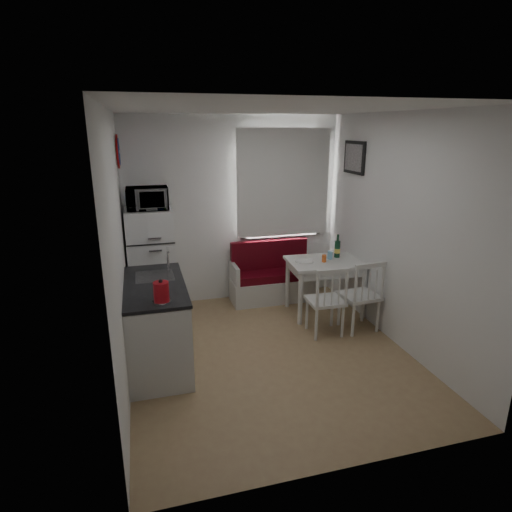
{
  "coord_description": "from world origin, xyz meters",
  "views": [
    {
      "loc": [
        -1.28,
        -4.06,
        2.44
      ],
      "look_at": [
        -0.02,
        0.5,
        1.0
      ],
      "focal_mm": 30.0,
      "sensor_mm": 36.0,
      "label": 1
    }
  ],
  "objects": [
    {
      "name": "ceiling",
      "position": [
        0.0,
        0.0,
        2.6
      ],
      "size": [
        3.0,
        3.5,
        0.02
      ],
      "primitive_type": "cube",
      "color": "white",
      "rests_on": "wall_back"
    },
    {
      "name": "wall_left",
      "position": [
        -1.5,
        0.0,
        1.3
      ],
      "size": [
        0.02,
        3.5,
        2.6
      ],
      "primitive_type": "cube",
      "color": "white",
      "rests_on": "floor"
    },
    {
      "name": "drinking_glass_blue",
      "position": [
        1.12,
        0.93,
        0.8
      ],
      "size": [
        0.07,
        0.07,
        0.11
      ],
      "primitive_type": "cylinder",
      "color": "#8CCCEE",
      "rests_on": "dining_table"
    },
    {
      "name": "chair_right",
      "position": [
        1.25,
        0.22,
        0.57
      ],
      "size": [
        0.46,
        0.44,
        0.49
      ],
      "rotation": [
        0.0,
        0.0,
        0.07
      ],
      "color": "silver",
      "rests_on": "floor"
    },
    {
      "name": "window",
      "position": [
        0.7,
        1.72,
        1.62
      ],
      "size": [
        1.22,
        0.06,
        1.47
      ],
      "primitive_type": "cube",
      "color": "silver",
      "rests_on": "wall_back"
    },
    {
      "name": "floor",
      "position": [
        0.0,
        0.0,
        0.0
      ],
      "size": [
        3.0,
        3.5,
        0.02
      ],
      "primitive_type": "cube",
      "color": "#9E7B54",
      "rests_on": "ground"
    },
    {
      "name": "curtain",
      "position": [
        0.7,
        1.65,
        1.68
      ],
      "size": [
        1.35,
        0.02,
        1.5
      ],
      "primitive_type": "cube",
      "color": "white",
      "rests_on": "wall_back"
    },
    {
      "name": "plate",
      "position": [
        0.74,
        0.9,
        0.75
      ],
      "size": [
        0.24,
        0.24,
        0.02
      ],
      "primitive_type": "cylinder",
      "color": "white",
      "rests_on": "dining_table"
    },
    {
      "name": "drinking_glass_orange",
      "position": [
        0.99,
        0.83,
        0.79
      ],
      "size": [
        0.06,
        0.06,
        0.1
      ],
      "primitive_type": "cylinder",
      "color": "orange",
      "rests_on": "dining_table"
    },
    {
      "name": "wall_back",
      "position": [
        0.0,
        1.75,
        1.3
      ],
      "size": [
        3.0,
        0.02,
        2.6
      ],
      "primitive_type": "cube",
      "color": "white",
      "rests_on": "floor"
    },
    {
      "name": "dining_table",
      "position": [
        1.04,
        0.88,
        0.66
      ],
      "size": [
        1.02,
        0.74,
        0.74
      ],
      "rotation": [
        0.0,
        0.0,
        -0.05
      ],
      "color": "silver",
      "rests_on": "floor"
    },
    {
      "name": "wall_sign",
      "position": [
        -1.47,
        1.45,
        2.15
      ],
      "size": [
        0.03,
        0.4,
        0.4
      ],
      "primitive_type": "cylinder",
      "rotation": [
        0.0,
        1.57,
        0.0
      ],
      "color": "navy",
      "rests_on": "wall_left"
    },
    {
      "name": "wine_bottle",
      "position": [
        1.25,
        0.98,
        0.9
      ],
      "size": [
        0.08,
        0.08,
        0.31
      ],
      "primitive_type": null,
      "color": "#133D24",
      "rests_on": "dining_table"
    },
    {
      "name": "kettle",
      "position": [
        -1.15,
        -0.38,
        1.01
      ],
      "size": [
        0.17,
        0.17,
        0.22
      ],
      "primitive_type": "cylinder",
      "color": "#AF0E18",
      "rests_on": "kitchen_counter"
    },
    {
      "name": "microwave",
      "position": [
        -1.18,
        1.35,
        1.59
      ],
      "size": [
        0.5,
        0.34,
        0.28
      ],
      "primitive_type": "imported",
      "color": "white",
      "rests_on": "fridge"
    },
    {
      "name": "wall_front",
      "position": [
        0.0,
        -1.75,
        1.3
      ],
      "size": [
        3.0,
        0.02,
        2.6
      ],
      "primitive_type": "cube",
      "color": "white",
      "rests_on": "floor"
    },
    {
      "name": "kitchen_counter",
      "position": [
        -1.2,
        0.16,
        0.46
      ],
      "size": [
        0.62,
        1.32,
        1.16
      ],
      "color": "silver",
      "rests_on": "floor"
    },
    {
      "name": "bench",
      "position": [
        0.5,
        1.51,
        0.28
      ],
      "size": [
        1.2,
        0.46,
        0.86
      ],
      "color": "silver",
      "rests_on": "floor"
    },
    {
      "name": "picture_frame",
      "position": [
        1.48,
        1.1,
        2.05
      ],
      "size": [
        0.04,
        0.52,
        0.42
      ],
      "primitive_type": "cube",
      "color": "black",
      "rests_on": "wall_right"
    },
    {
      "name": "chair_left",
      "position": [
        0.79,
        0.22,
        0.55
      ],
      "size": [
        0.43,
        0.41,
        0.47
      ],
      "rotation": [
        0.0,
        0.0,
        -0.03
      ],
      "color": "silver",
      "rests_on": "floor"
    },
    {
      "name": "wall_right",
      "position": [
        1.5,
        0.0,
        1.3
      ],
      "size": [
        0.02,
        3.5,
        2.6
      ],
      "primitive_type": "cube",
      "color": "white",
      "rests_on": "floor"
    },
    {
      "name": "fridge",
      "position": [
        -1.18,
        1.4,
        0.72
      ],
      "size": [
        0.58,
        0.58,
        1.45
      ],
      "primitive_type": "cube",
      "color": "white",
      "rests_on": "floor"
    }
  ]
}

